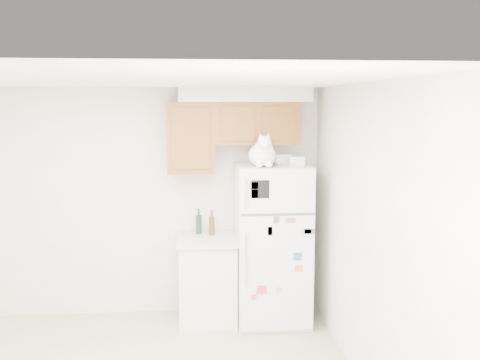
{
  "coord_description": "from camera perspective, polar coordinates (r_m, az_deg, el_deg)",
  "views": [
    {
      "loc": [
        0.48,
        -4.15,
        2.34
      ],
      "look_at": [
        1.0,
        1.55,
        1.55
      ],
      "focal_mm": 42.0,
      "sensor_mm": 36.0,
      "label": 1
    }
  ],
  "objects": [
    {
      "name": "storage_box_front",
      "position": [
        5.82,
        5.75,
        1.95
      ],
      "size": [
        0.15,
        0.11,
        0.09
      ],
      "primitive_type": "cube",
      "rotation": [
        0.0,
        0.0,
        0.01
      ],
      "color": "white",
      "rests_on": "refrigerator"
    },
    {
      "name": "bottle_green",
      "position": [
        6.15,
        -4.22,
        -4.2
      ],
      "size": [
        0.06,
        0.06,
        0.28
      ],
      "primitive_type": null,
      "color": "#19381E",
      "rests_on": "base_counter"
    },
    {
      "name": "storage_box_back",
      "position": [
        5.96,
        4.37,
        2.15
      ],
      "size": [
        0.2,
        0.15,
        0.1
      ],
      "primitive_type": "cube",
      "rotation": [
        0.0,
        0.0,
        0.13
      ],
      "color": "white",
      "rests_on": "refrigerator"
    },
    {
      "name": "refrigerator",
      "position": [
        6.01,
        3.3,
        -6.5
      ],
      "size": [
        0.76,
        0.78,
        1.7
      ],
      "color": "white",
      "rests_on": "ground_plane"
    },
    {
      "name": "bottle_amber",
      "position": [
        6.09,
        -2.88,
        -4.32
      ],
      "size": [
        0.06,
        0.06,
        0.27
      ],
      "primitive_type": null,
      "color": "#593814",
      "rests_on": "base_counter"
    },
    {
      "name": "cat",
      "position": [
        5.66,
        2.33,
        2.69
      ],
      "size": [
        0.34,
        0.5,
        0.35
      ],
      "color": "white",
      "rests_on": "refrigerator"
    },
    {
      "name": "room_shell",
      "position": [
        4.46,
        -9.75,
        -0.85
      ],
      "size": [
        3.84,
        4.04,
        2.52
      ],
      "color": "white",
      "rests_on": "ground_plane"
    },
    {
      "name": "base_counter",
      "position": [
        6.13,
        -3.33,
        -10.0
      ],
      "size": [
        0.64,
        0.64,
        0.92
      ],
      "color": "white",
      "rests_on": "ground_plane"
    }
  ]
}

